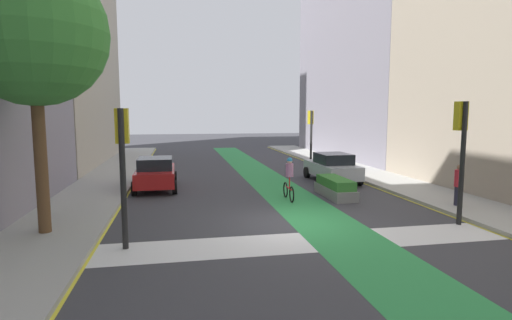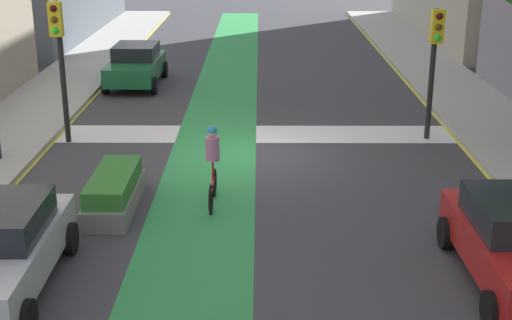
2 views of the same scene
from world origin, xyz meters
TOP-DOWN VIEW (x-y plane):
  - ground_plane at (0.00, 0.00)m, footprint 120.00×120.00m
  - bike_lane_paint at (1.19, 0.00)m, footprint 2.40×60.00m
  - crosswalk_band at (0.00, -2.00)m, footprint 12.00×1.80m
  - curb_stripe_left at (-6.00, 0.00)m, footprint 0.16×60.00m
  - curb_stripe_right at (6.00, 0.00)m, footprint 0.16×60.00m
  - traffic_signal_near_right at (5.54, -1.09)m, footprint 0.35×0.52m
  - traffic_signal_near_left at (-5.14, -1.47)m, footprint 0.35×0.52m
  - car_green_right_near at (4.72, -8.62)m, footprint 2.05×4.22m
  - cyclist_in_lane at (0.96, 3.51)m, footprint 0.32×1.73m
  - median_planter at (3.19, 3.83)m, footprint 0.99×2.83m

SIDE VIEW (x-z plane):
  - ground_plane at x=0.00m, z-range 0.00..0.00m
  - crosswalk_band at x=0.00m, z-range 0.00..0.01m
  - bike_lane_paint at x=1.19m, z-range 0.00..0.01m
  - curb_stripe_left at x=-6.00m, z-range 0.00..0.01m
  - curb_stripe_right at x=6.00m, z-range 0.00..0.01m
  - median_planter at x=3.19m, z-range -0.02..0.83m
  - car_green_right_near at x=4.72m, z-range 0.02..1.59m
  - cyclist_in_lane at x=0.96m, z-range 0.04..1.90m
  - traffic_signal_near_left at x=-5.14m, z-range 0.79..4.63m
  - traffic_signal_near_right at x=5.54m, z-range 0.83..4.93m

